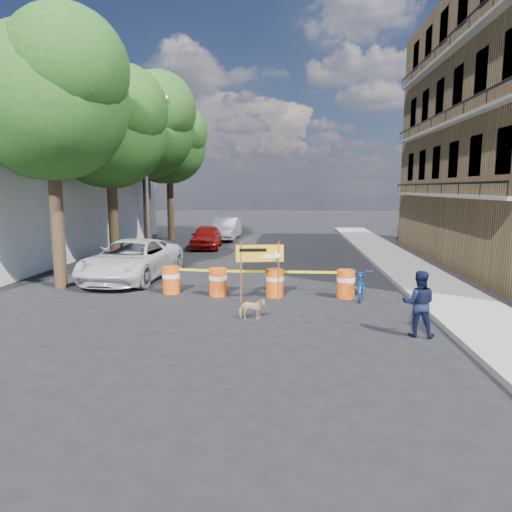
% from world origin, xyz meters
% --- Properties ---
extents(ground, '(120.00, 120.00, 0.00)m').
position_xyz_m(ground, '(0.00, 0.00, 0.00)').
color(ground, black).
rests_on(ground, ground).
extents(sidewalk_east, '(2.40, 40.00, 0.15)m').
position_xyz_m(sidewalk_east, '(6.20, 6.00, 0.07)').
color(sidewalk_east, gray).
rests_on(sidewalk_east, ground).
extents(white_building, '(8.00, 22.00, 6.00)m').
position_xyz_m(white_building, '(-13.00, 10.00, 3.00)').
color(white_building, silver).
rests_on(white_building, ground).
extents(tree_near, '(5.46, 5.20, 9.15)m').
position_xyz_m(tree_near, '(-6.73, 2.00, 6.36)').
color(tree_near, '#332316').
rests_on(tree_near, ground).
extents(tree_mid_a, '(5.25, 5.00, 8.68)m').
position_xyz_m(tree_mid_a, '(-6.74, 7.00, 6.01)').
color(tree_mid_a, '#332316').
rests_on(tree_mid_a, ground).
extents(tree_mid_b, '(5.67, 5.40, 9.62)m').
position_xyz_m(tree_mid_b, '(-6.73, 12.00, 6.71)').
color(tree_mid_b, '#332316').
rests_on(tree_mid_b, ground).
extents(tree_far, '(5.04, 4.80, 8.84)m').
position_xyz_m(tree_far, '(-6.74, 17.00, 6.22)').
color(tree_far, '#332316').
rests_on(tree_far, ground).
extents(streetlamp, '(1.25, 0.18, 8.00)m').
position_xyz_m(streetlamp, '(-5.93, 9.50, 4.38)').
color(streetlamp, gray).
rests_on(streetlamp, ground).
extents(barrel_far_left, '(0.58, 0.58, 0.90)m').
position_xyz_m(barrel_far_left, '(-2.71, 1.42, 0.47)').
color(barrel_far_left, '#E6510D').
rests_on(barrel_far_left, ground).
extents(barrel_mid_left, '(0.58, 0.58, 0.90)m').
position_xyz_m(barrel_mid_left, '(-1.10, 1.19, 0.47)').
color(barrel_mid_left, '#E6510D').
rests_on(barrel_mid_left, ground).
extents(barrel_mid_right, '(0.58, 0.58, 0.90)m').
position_xyz_m(barrel_mid_right, '(0.74, 1.20, 0.47)').
color(barrel_mid_right, '#E6510D').
rests_on(barrel_mid_right, ground).
extents(barrel_far_right, '(0.58, 0.58, 0.90)m').
position_xyz_m(barrel_far_right, '(2.99, 1.20, 0.47)').
color(barrel_far_right, '#E6510D').
rests_on(barrel_far_right, ground).
extents(detour_sign, '(1.45, 0.33, 1.87)m').
position_xyz_m(detour_sign, '(0.49, 0.51, 1.37)').
color(detour_sign, '#592D19').
rests_on(detour_sign, ground).
extents(pedestrian, '(0.87, 0.74, 1.57)m').
position_xyz_m(pedestrian, '(4.24, -2.51, 0.79)').
color(pedestrian, black).
rests_on(pedestrian, ground).
extents(bicycle, '(0.81, 1.08, 1.88)m').
position_xyz_m(bicycle, '(3.46, 1.20, 0.94)').
color(bicycle, '#1447AA').
rests_on(bicycle, ground).
extents(dog, '(0.71, 0.33, 0.60)m').
position_xyz_m(dog, '(0.22, -1.45, 0.30)').
color(dog, tan).
rests_on(dog, ground).
extents(suv_white, '(2.96, 5.63, 1.51)m').
position_xyz_m(suv_white, '(-4.80, 3.62, 0.76)').
color(suv_white, silver).
rests_on(suv_white, ground).
extents(sedan_red, '(1.85, 4.06, 1.35)m').
position_xyz_m(sedan_red, '(-3.64, 12.93, 0.68)').
color(sedan_red, maroon).
rests_on(sedan_red, ground).
extents(sedan_silver, '(1.67, 4.56, 1.49)m').
position_xyz_m(sedan_silver, '(-3.14, 17.46, 0.75)').
color(sedan_silver, silver).
rests_on(sedan_silver, ground).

